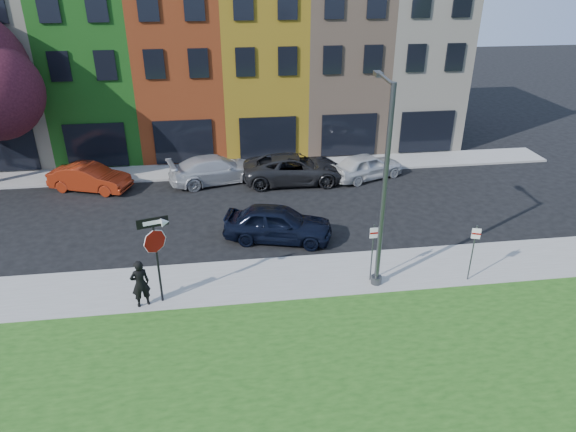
{
  "coord_description": "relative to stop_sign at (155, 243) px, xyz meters",
  "views": [
    {
      "loc": [
        -2.83,
        -13.56,
        11.01
      ],
      "look_at": [
        -0.43,
        4.0,
        2.24
      ],
      "focal_mm": 32.0,
      "sensor_mm": 36.0,
      "label": 1
    }
  ],
  "objects": [
    {
      "name": "ground",
      "position": [
        5.24,
        -2.06,
        -2.49
      ],
      "size": [
        120.0,
        120.0,
        0.0
      ],
      "primitive_type": "plane",
      "color": "black",
      "rests_on": "ground"
    },
    {
      "name": "sidewalk_near",
      "position": [
        7.24,
        0.94,
        -2.43
      ],
      "size": [
        40.0,
        3.0,
        0.12
      ],
      "primitive_type": "cube",
      "color": "gray",
      "rests_on": "ground"
    },
    {
      "name": "sidewalk_far",
      "position": [
        2.24,
        12.94,
        -2.43
      ],
      "size": [
        40.0,
        2.4,
        0.12
      ],
      "primitive_type": "cube",
      "color": "gray",
      "rests_on": "ground"
    },
    {
      "name": "rowhouse_block",
      "position": [
        2.74,
        19.13,
        2.5
      ],
      "size": [
        30.0,
        10.12,
        10.0
      ],
      "color": "#BFB89E",
      "rests_on": "ground"
    },
    {
      "name": "stop_sign",
      "position": [
        0.0,
        0.0,
        0.0
      ],
      "size": [
        1.02,
        0.32,
        3.33
      ],
      "rotation": [
        0.0,
        0.0,
        0.27
      ],
      "color": "black",
      "rests_on": "sidewalk_near"
    },
    {
      "name": "man",
      "position": [
        -0.66,
        -0.16,
        -1.47
      ],
      "size": [
        0.95,
        0.88,
        1.8
      ],
      "primitive_type": "imported",
      "rotation": [
        0.0,
        0.0,
        3.51
      ],
      "color": "black",
      "rests_on": "sidewalk_near"
    },
    {
      "name": "sedan_near",
      "position": [
        4.68,
        4.19,
        -1.69
      ],
      "size": [
        4.3,
        5.68,
        1.6
      ],
      "primitive_type": "imported",
      "rotation": [
        0.0,
        0.0,
        1.3
      ],
      "color": "black",
      "rests_on": "ground"
    },
    {
      "name": "parked_car_red",
      "position": [
        -4.65,
        11.02,
        -1.78
      ],
      "size": [
        4.24,
        5.26,
        1.42
      ],
      "primitive_type": "imported",
      "rotation": [
        0.0,
        0.0,
        1.23
      ],
      "color": "maroon",
      "rests_on": "ground"
    },
    {
      "name": "parked_car_silver",
      "position": [
        2.05,
        11.26,
        -1.74
      ],
      "size": [
        4.59,
        6.17,
        1.49
      ],
      "primitive_type": "imported",
      "rotation": [
        0.0,
        0.0,
        1.82
      ],
      "color": "#A2A3A7",
      "rests_on": "ground"
    },
    {
      "name": "parked_car_dark",
      "position": [
        6.37,
        10.67,
        -1.71
      ],
      "size": [
        2.9,
        5.78,
        1.57
      ],
      "primitive_type": "imported",
      "rotation": [
        0.0,
        0.0,
        1.54
      ],
      "color": "black",
      "rests_on": "ground"
    },
    {
      "name": "parked_car_white",
      "position": [
        10.49,
        10.67,
        -1.76
      ],
      "size": [
        4.58,
        5.41,
        1.45
      ],
      "primitive_type": "imported",
      "rotation": [
        0.0,
        0.0,
        1.94
      ],
      "color": "silver",
      "rests_on": "ground"
    },
    {
      "name": "street_lamp",
      "position": [
        7.93,
        0.28,
        1.43
      ],
      "size": [
        0.46,
        2.58,
        7.53
      ],
      "rotation": [
        0.0,
        0.0,
        -0.06
      ],
      "color": "#434548",
      "rests_on": "sidewalk_near"
    },
    {
      "name": "parking_sign_a",
      "position": [
        7.75,
        0.31,
        -0.9
      ],
      "size": [
        0.32,
        0.08,
        2.37
      ],
      "rotation": [
        0.0,
        0.0,
        0.02
      ],
      "color": "#434548",
      "rests_on": "sidewalk_near"
    },
    {
      "name": "parking_sign_b",
      "position": [
        11.47,
        -0.17,
        -0.93
      ],
      "size": [
        0.31,
        0.14,
        2.32
      ],
      "rotation": [
        0.0,
        0.0,
        -0.34
      ],
      "color": "#434548",
      "rests_on": "sidewalk_near"
    }
  ]
}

